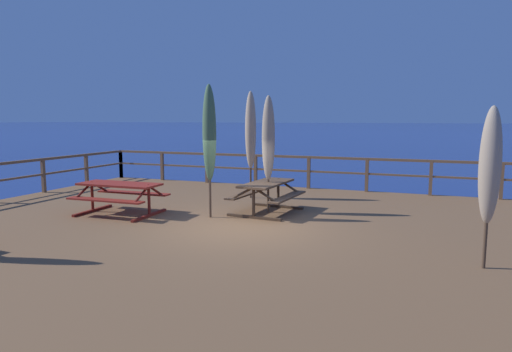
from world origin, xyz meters
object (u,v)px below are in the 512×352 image
patio_umbrella_tall_back_right (490,166)px  patio_umbrella_short_mid (268,139)px  picnic_table_mid_left (120,191)px  patio_umbrella_tall_mid_right (251,131)px  picnic_table_mid_centre (267,191)px  patio_umbrella_short_front (209,134)px

patio_umbrella_tall_back_right → patio_umbrella_short_mid: bearing=148.9°
picnic_table_mid_left → patio_umbrella_tall_mid_right: size_ratio=0.66×
picnic_table_mid_left → patio_umbrella_tall_back_right: size_ratio=0.81×
picnic_table_mid_left → patio_umbrella_tall_mid_right: 4.16m
picnic_table_mid_left → patio_umbrella_short_mid: (3.31, 1.51, 1.28)m
picnic_table_mid_centre → patio_umbrella_tall_back_right: patio_umbrella_tall_back_right is taller
patio_umbrella_tall_back_right → patio_umbrella_short_front: 5.93m
picnic_table_mid_left → patio_umbrella_short_mid: bearing=24.5°
picnic_table_mid_centre → patio_umbrella_short_front: patio_umbrella_short_front is taller
picnic_table_mid_centre → patio_umbrella_short_mid: bearing=67.0°
patio_umbrella_tall_mid_right → patio_umbrella_tall_back_right: patio_umbrella_tall_mid_right is taller
patio_umbrella_short_mid → patio_umbrella_tall_back_right: bearing=-31.1°
picnic_table_mid_centre → patio_umbrella_short_mid: size_ratio=0.67×
patio_umbrella_tall_mid_right → picnic_table_mid_centre: bearing=-57.5°
patio_umbrella_tall_back_right → picnic_table_mid_centre: bearing=149.5°
picnic_table_mid_left → patio_umbrella_tall_mid_right: (2.13, 3.27, 1.42)m
picnic_table_mid_centre → patio_umbrella_short_front: 2.03m
patio_umbrella_short_mid → patio_umbrella_short_front: bearing=-136.5°
picnic_table_mid_centre → picnic_table_mid_left: bearing=-156.1°
patio_umbrella_tall_mid_right → patio_umbrella_short_mid: 2.13m
patio_umbrella_short_mid → patio_umbrella_short_front: patio_umbrella_short_front is taller
patio_umbrella_tall_mid_right → patio_umbrella_short_front: patio_umbrella_short_front is taller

